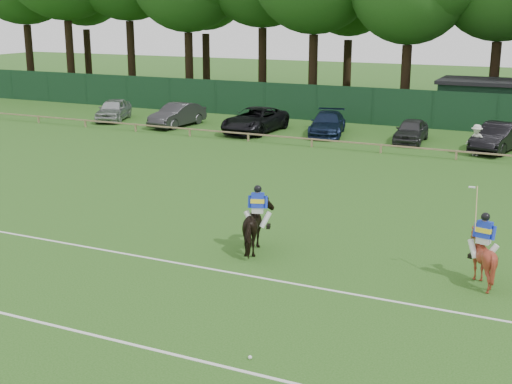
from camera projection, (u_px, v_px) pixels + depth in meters
The scene contains 18 objects.
ground at pixel (202, 255), 21.86m from camera, with size 160.00×160.00×0.00m, color #1E4C14.
horse_dark at pixel (258, 227), 21.94m from camera, with size 0.89×1.96×1.65m, color black.
horse_chestnut at pixel (482, 258), 19.43m from camera, with size 1.22×1.37×1.51m, color maroon.
sedan_silver at pixel (114, 110), 47.87m from camera, with size 1.77×4.41×1.50m, color #A8ABAD.
sedan_grey at pixel (177, 115), 45.47m from camera, with size 1.60×4.59×1.51m, color #2C2C2F.
suv_black at pixel (255, 120), 43.28m from camera, with size 2.57×5.57×1.55m, color black.
sedan_navy at pixel (327, 124), 42.41m from camera, with size 1.97×4.84×1.41m, color #111C36.
hatch_grey at pixel (411, 131), 40.07m from camera, with size 1.61×3.99×1.36m, color #303033.
estate_black at pixel (498, 137), 37.49m from camera, with size 1.65×4.74×1.56m, color black.
spectator_left at pixel (476, 140), 36.40m from camera, with size 1.08×0.62×1.67m, color beige.
rider_dark at pixel (258, 205), 21.73m from camera, with size 0.92×0.52×1.41m.
rider_chestnut at pixel (484, 235), 19.24m from camera, with size 0.93×0.69×2.05m.
polo_ball at pixel (250, 357), 15.34m from camera, with size 0.09×0.09×0.09m, color silver.
pitch_lines at pixel (140, 294), 18.80m from camera, with size 60.00×5.10×0.01m.
pitch_rail at pixel (363, 143), 37.50m from camera, with size 62.10×0.10×0.50m.
perimeter_fence at pixel (403, 108), 45.17m from camera, with size 92.08×0.08×2.50m.
utility_shed at pixel (503, 103), 45.27m from camera, with size 8.40×4.40×3.04m.
tree_row at pixel (453, 113), 51.68m from camera, with size 96.00×12.00×21.00m, color #26561C, non-canonical shape.
Camera 1 is at (10.27, -17.93, 7.62)m, focal length 48.00 mm.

